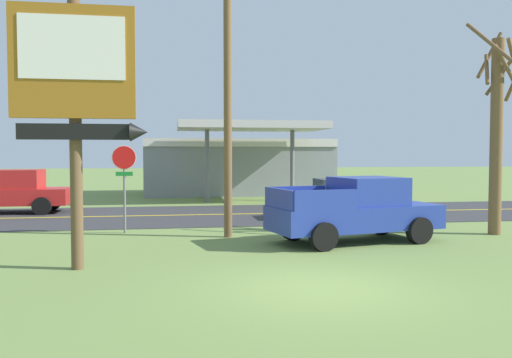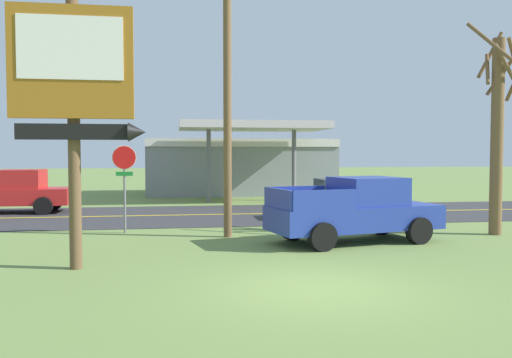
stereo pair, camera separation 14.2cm
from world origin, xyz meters
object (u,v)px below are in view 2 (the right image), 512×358
car_silver_mid_lane (340,198)px  pickup_blue_parked_on_lawn (356,210)px  utility_pole (227,75)px  pickup_red_on_road (12,192)px  bare_tree (497,127)px  stop_sign (124,173)px  gas_station (240,165)px  motel_sign (75,87)px

car_silver_mid_lane → pickup_blue_parked_on_lawn: bearing=-103.0°
utility_pole → pickup_red_on_road: bearing=137.2°
utility_pole → bare_tree: 8.99m
stop_sign → car_silver_mid_lane: bearing=18.6°
pickup_blue_parked_on_lawn → car_silver_mid_lane: 5.94m
gas_station → pickup_red_on_road: gas_station is taller
stop_sign → utility_pole: size_ratio=0.30×
utility_pole → pickup_red_on_road: utility_pole is taller
gas_station → utility_pole: bearing=-98.1°
motel_sign → car_silver_mid_lane: size_ratio=1.50×
motel_sign → car_silver_mid_lane: (8.99, 8.54, -3.36)m
motel_sign → car_silver_mid_lane: motel_sign is taller
pickup_blue_parked_on_lawn → utility_pole: bearing=157.5°
pickup_red_on_road → car_silver_mid_lane: 14.53m
pickup_blue_parked_on_lawn → stop_sign: bearing=157.5°
motel_sign → pickup_red_on_road: size_ratio=1.21×
motel_sign → stop_sign: size_ratio=2.14×
gas_station → bare_tree: bearing=-71.8°
stop_sign → bare_tree: (12.15, -2.22, 1.52)m
stop_sign → pickup_red_on_road: bearing=129.0°
stop_sign → gas_station: bearing=70.5°
motel_sign → gas_station: size_ratio=0.53×
gas_station → pickup_blue_parked_on_lawn: size_ratio=2.18×
motel_sign → pickup_blue_parked_on_lawn: size_ratio=1.15×
gas_station → pickup_blue_parked_on_lawn: 19.71m
pickup_red_on_road → motel_sign: bearing=-68.3°
stop_sign → gas_station: 17.73m
stop_sign → pickup_blue_parked_on_lawn: size_ratio=0.54×
car_silver_mid_lane → utility_pole: bearing=-140.3°
gas_station → pickup_blue_parked_on_lawn: (1.17, -19.65, -0.98)m
gas_station → stop_sign: bearing=-109.5°
pickup_blue_parked_on_lawn → car_silver_mid_lane: (1.34, 5.78, -0.13)m
bare_tree → pickup_red_on_road: bare_tree is taller
bare_tree → pickup_blue_parked_on_lawn: bare_tree is taller
car_silver_mid_lane → pickup_red_on_road: bearing=164.0°
motel_sign → bare_tree: (12.70, 3.48, -0.65)m
bare_tree → pickup_red_on_road: bearing=152.9°
pickup_red_on_road → car_silver_mid_lane: pickup_red_on_road is taller
bare_tree → car_silver_mid_lane: size_ratio=1.65×
pickup_blue_parked_on_lawn → pickup_red_on_road: bearing=142.3°
stop_sign → car_silver_mid_lane: 8.98m
utility_pole → gas_station: size_ratio=0.81×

